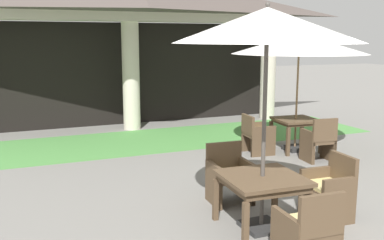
# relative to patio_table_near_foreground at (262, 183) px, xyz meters

# --- Properties ---
(ground_plane) EXTENTS (60.00, 60.00, 0.00)m
(ground_plane) POSITION_rel_patio_table_near_foreground_xyz_m (0.14, -0.29, -0.63)
(ground_plane) COLOR gray
(background_pavilion) EXTENTS (9.90, 2.62, 4.25)m
(background_pavilion) POSITION_rel_patio_table_near_foreground_xyz_m (0.14, 7.16, 2.66)
(background_pavilion) COLOR beige
(background_pavilion) RESTS_ON ground
(lawn_strip) EXTENTS (11.70, 2.60, 0.01)m
(lawn_strip) POSITION_rel_patio_table_near_foreground_xyz_m (0.14, 5.51, -0.62)
(lawn_strip) COLOR #519347
(lawn_strip) RESTS_ON ground
(patio_table_near_foreground) EXTENTS (1.05, 1.05, 0.72)m
(patio_table_near_foreground) POSITION_rel_patio_table_near_foreground_xyz_m (0.00, 0.00, 0.00)
(patio_table_near_foreground) COLOR brown
(patio_table_near_foreground) RESTS_ON ground
(patio_umbrella_near_foreground) EXTENTS (2.35, 2.35, 2.92)m
(patio_umbrella_near_foreground) POSITION_rel_patio_table_near_foreground_xyz_m (0.00, 0.00, 1.99)
(patio_umbrella_near_foreground) COLOR #2D2D2D
(patio_umbrella_near_foreground) RESTS_ON ground
(patio_chair_near_foreground_east) EXTENTS (0.57, 0.62, 0.90)m
(patio_chair_near_foreground_east) POSITION_rel_patio_table_near_foreground_xyz_m (1.05, -0.06, -0.21)
(patio_chair_near_foreground_east) COLOR brown
(patio_chair_near_foreground_east) RESTS_ON ground
(patio_chair_near_foreground_north) EXTENTS (0.63, 0.58, 0.89)m
(patio_chair_near_foreground_north) POSITION_rel_patio_table_near_foreground_xyz_m (0.06, 1.05, -0.22)
(patio_chair_near_foreground_north) COLOR brown
(patio_chair_near_foreground_north) RESTS_ON ground
(patio_chair_near_foreground_south) EXTENTS (0.59, 0.61, 0.91)m
(patio_chair_near_foreground_south) POSITION_rel_patio_table_near_foreground_xyz_m (-0.06, -1.05, -0.22)
(patio_chair_near_foreground_south) COLOR brown
(patio_chair_near_foreground_south) RESTS_ON ground
(patio_table_mid_left) EXTENTS (0.95, 0.95, 0.72)m
(patio_table_mid_left) POSITION_rel_patio_table_near_foreground_xyz_m (2.89, 3.32, -0.00)
(patio_table_mid_left) COLOR brown
(patio_table_mid_left) RESTS_ON ground
(patio_umbrella_mid_left) EXTENTS (2.93, 2.93, 2.65)m
(patio_umbrella_mid_left) POSITION_rel_patio_table_near_foreground_xyz_m (2.89, 3.32, 1.73)
(patio_umbrella_mid_left) COLOR #2D2D2D
(patio_umbrella_mid_left) RESTS_ON ground
(patio_chair_mid_left_west) EXTENTS (0.61, 0.63, 0.86)m
(patio_chair_mid_left_west) POSITION_rel_patio_table_near_foreground_xyz_m (1.95, 3.41, -0.22)
(patio_chair_mid_left_west) COLOR brown
(patio_chair_mid_left_west) RESTS_ON ground
(patio_chair_mid_left_south) EXTENTS (0.61, 0.56, 0.92)m
(patio_chair_mid_left_south) POSITION_rel_patio_table_near_foreground_xyz_m (2.80, 2.38, -0.21)
(patio_chair_mid_left_south) COLOR brown
(patio_chair_mid_left_south) RESTS_ON ground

